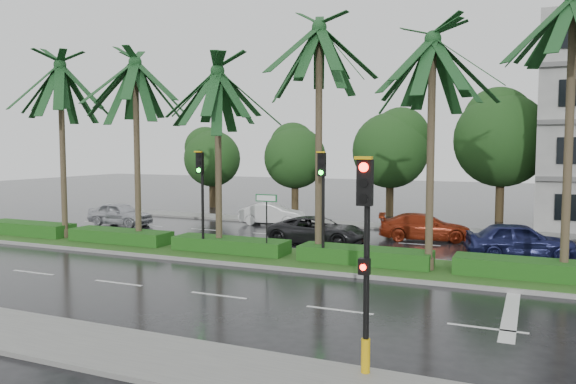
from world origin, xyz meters
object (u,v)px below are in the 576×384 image
at_px(street_sign, 266,210).
at_px(car_white, 272,214).
at_px(signal_near, 365,257).
at_px(signal_median_left, 201,186).
at_px(car_blue, 520,240).
at_px(car_red, 425,227).
at_px(car_silver, 120,214).
at_px(car_darkgrey, 318,230).

bearing_deg(street_sign, car_white, 114.26).
bearing_deg(signal_near, car_white, 120.08).
bearing_deg(signal_median_left, car_blue, 22.21).
height_order(street_sign, car_red, street_sign).
distance_m(signal_near, car_white, 23.02).
distance_m(signal_median_left, car_silver, 11.73).
height_order(signal_near, car_white, signal_near).
distance_m(car_silver, car_red, 17.80).
bearing_deg(signal_near, car_darkgrey, 114.16).
bearing_deg(car_silver, car_red, -82.61).
distance_m(car_silver, car_blue, 22.22).
bearing_deg(car_red, car_white, 65.45).
bearing_deg(car_silver, car_white, -62.93).
bearing_deg(car_silver, car_blue, -91.63).
distance_m(signal_near, car_darkgrey, 15.99).
relative_size(signal_near, car_silver, 1.07).
height_order(street_sign, car_darkgrey, street_sign).
height_order(car_darkgrey, car_red, car_red).
xyz_separation_m(car_silver, car_blue, (22.20, -1.08, 0.06)).
bearing_deg(car_blue, street_sign, 102.95).
bearing_deg(car_silver, car_darkgrey, -94.83).
xyz_separation_m(street_sign, car_blue, (9.50, 4.92, -1.37)).
distance_m(signal_median_left, car_blue, 13.69).
relative_size(car_darkgrey, car_red, 1.04).
bearing_deg(car_darkgrey, car_blue, -88.43).
xyz_separation_m(signal_near, car_red, (-2.00, 17.81, -1.84)).
relative_size(signal_median_left, car_red, 0.95).
relative_size(car_silver, car_red, 0.88).
bearing_deg(street_sign, car_silver, 154.71).
distance_m(car_red, car_blue, 5.42).
height_order(signal_near, car_darkgrey, signal_near).
xyz_separation_m(street_sign, car_darkgrey, (0.50, 4.62, -1.46)).
bearing_deg(car_red, signal_near, 174.02).
xyz_separation_m(car_white, car_red, (9.50, -2.05, 0.02)).
bearing_deg(signal_median_left, car_red, 45.42).
xyz_separation_m(car_red, car_blue, (4.50, -3.01, 0.09)).
relative_size(street_sign, car_red, 0.57).
height_order(signal_median_left, car_white, signal_median_left).
xyz_separation_m(signal_near, car_silver, (-19.70, 15.87, -1.81)).
bearing_deg(car_blue, signal_near, 155.97).
bearing_deg(car_red, car_darkgrey, 114.01).
height_order(street_sign, car_blue, street_sign).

